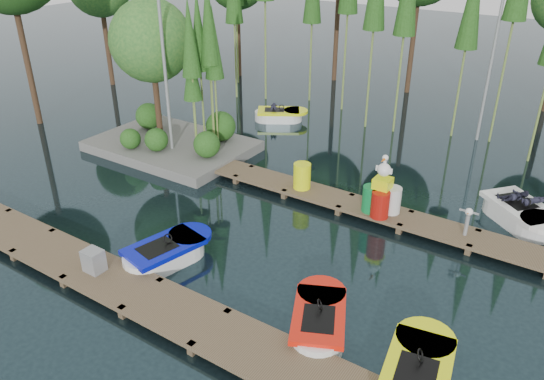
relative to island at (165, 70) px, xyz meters
The scene contains 15 objects.
ground_plane 7.79m from the island, 27.58° to the right, with size 90.00×90.00×0.00m, color #192A30.
near_dock 10.44m from the island, 51.04° to the right, with size 18.00×1.50×0.50m.
far_dock 7.91m from the island, ahead, with size 15.00×1.20×0.50m.
island is the anchor object (origin of this frame).
lamp_island 1.56m from the island, 44.71° to the right, with size 0.30×0.30×7.25m.
lamp_rear 12.91m from the island, 36.82° to the left, with size 0.30×0.30×7.25m.
boat_blue 8.81m from the island, 47.88° to the right, with size 1.76×2.86×0.89m.
boat_red 12.46m from the island, 31.14° to the right, with size 2.13×2.81×0.86m.
boat_yellow_near 14.68m from the island, 27.33° to the right, with size 1.68×2.93×0.93m.
boat_yellow_far 6.21m from the island, 68.72° to the left, with size 2.67×2.22×1.23m.
boat_white_far 13.60m from the island, ahead, with size 3.12×2.92×1.40m.
utility_cabinet 9.43m from the island, 59.24° to the right, with size 0.49×0.42×0.60m, color gray.
yellow_barrel 7.16m from the island, ahead, with size 0.58×0.58×0.87m, color #EAF90D.
drum_cluster 9.88m from the island, ahead, with size 1.11×1.02×1.92m.
seagull_post 12.35m from the island, ahead, with size 0.54×0.29×0.87m.
Camera 1 is at (8.32, -11.33, 8.39)m, focal length 35.00 mm.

